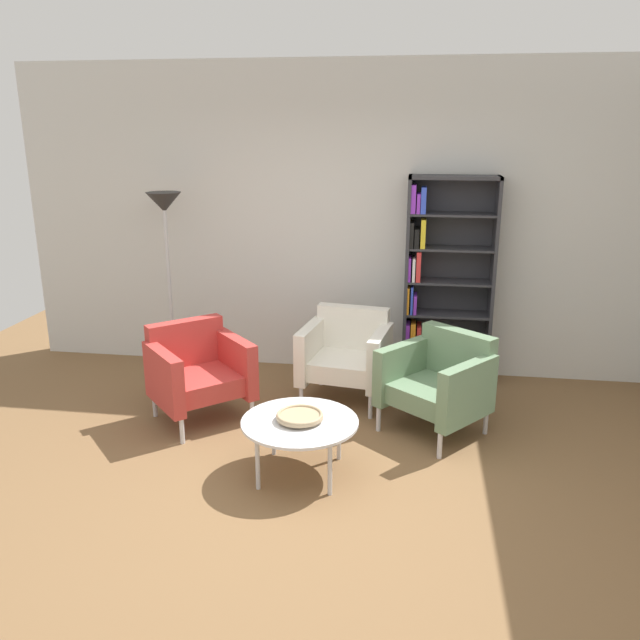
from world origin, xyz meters
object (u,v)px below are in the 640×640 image
object	(u,v)px
decorative_bowl	(300,416)
armchair_spare_guest	(347,353)
armchair_corner_red	(198,370)
floor_lamp_torchiere	(165,224)
armchair_near_window	(439,381)
bookshelf_tall	(441,280)
coffee_table_low	(300,424)

from	to	relation	value
decorative_bowl	armchair_spare_guest	xyz separation A→B (m)	(0.17, 1.35, -0.02)
armchair_corner_red	decorative_bowl	bearing A→B (deg)	-80.57
armchair_spare_guest	floor_lamp_torchiere	xyz separation A→B (m)	(-1.73, 0.37, 1.03)
armchair_near_window	floor_lamp_torchiere	size ratio (longest dim) A/B	0.55
bookshelf_tall	armchair_corner_red	size ratio (longest dim) A/B	2.00
decorative_bowl	floor_lamp_torchiere	xyz separation A→B (m)	(-1.56, 1.72, 1.01)
armchair_corner_red	floor_lamp_torchiere	distance (m)	1.52
bookshelf_tall	floor_lamp_torchiere	world-z (taller)	bookshelf_tall
bookshelf_tall	decorative_bowl	distance (m)	2.25
decorative_bowl	floor_lamp_torchiere	world-z (taller)	floor_lamp_torchiere
armchair_spare_guest	armchair_near_window	bearing A→B (deg)	-25.42
armchair_corner_red	bookshelf_tall	bearing A→B (deg)	-11.05
bookshelf_tall	armchair_spare_guest	size ratio (longest dim) A/B	2.37
bookshelf_tall	floor_lamp_torchiere	distance (m)	2.58
coffee_table_low	armchair_corner_red	distance (m)	1.25
bookshelf_tall	floor_lamp_torchiere	xyz separation A→B (m)	(-2.52, -0.24, 0.49)
coffee_table_low	decorative_bowl	size ratio (longest dim) A/B	2.50
bookshelf_tall	armchair_near_window	size ratio (longest dim) A/B	2.00
armchair_corner_red	armchair_near_window	bearing A→B (deg)	-40.78
decorative_bowl	armchair_corner_red	bearing A→B (deg)	142.00
bookshelf_tall	decorative_bowl	xyz separation A→B (m)	(-0.97, -1.96, -0.52)
floor_lamp_torchiere	coffee_table_low	bearing A→B (deg)	-47.84
bookshelf_tall	coffee_table_low	bearing A→B (deg)	-116.20
coffee_table_low	armchair_spare_guest	distance (m)	1.36
decorative_bowl	armchair_near_window	size ratio (longest dim) A/B	0.34
armchair_spare_guest	floor_lamp_torchiere	size ratio (longest dim) A/B	0.46
armchair_near_window	decorative_bowl	bearing A→B (deg)	-99.90
armchair_corner_red	coffee_table_low	bearing A→B (deg)	-80.57
bookshelf_tall	armchair_corner_red	distance (m)	2.35
coffee_table_low	armchair_spare_guest	world-z (taller)	armchair_spare_guest
coffee_table_low	decorative_bowl	xyz separation A→B (m)	(-0.00, 0.00, 0.06)
coffee_table_low	bookshelf_tall	bearing A→B (deg)	63.80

